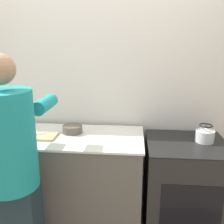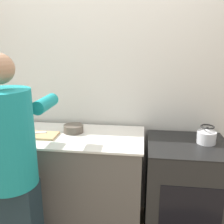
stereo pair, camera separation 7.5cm
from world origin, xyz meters
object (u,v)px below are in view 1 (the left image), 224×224
(oven, at_px, (183,190))
(person, at_px, (12,170))
(kettle, at_px, (205,135))
(bowl_prep, at_px, (72,129))
(cutting_board, at_px, (38,136))
(knife, at_px, (34,134))

(oven, height_order, person, person)
(kettle, bearing_deg, bowl_prep, 178.35)
(cutting_board, xyz_separation_m, knife, (-0.05, 0.03, 0.01))
(kettle, height_order, bowl_prep, kettle)
(knife, height_order, kettle, kettle)
(person, relative_size, knife, 8.97)
(person, relative_size, cutting_board, 5.35)
(knife, distance_m, bowl_prep, 0.34)
(person, bearing_deg, knife, 96.39)
(kettle, bearing_deg, knife, -176.99)
(knife, relative_size, bowl_prep, 1.05)
(oven, relative_size, knife, 4.89)
(oven, relative_size, bowl_prep, 5.12)
(oven, xyz_separation_m, bowl_prep, (-1.01, 0.07, 0.52))
(cutting_board, bearing_deg, person, -88.82)
(person, relative_size, bowl_prep, 9.39)
(cutting_board, bearing_deg, bowl_prep, 26.94)
(cutting_board, height_order, knife, knife)
(oven, distance_m, kettle, 0.54)
(person, xyz_separation_m, bowl_prep, (0.26, 0.63, 0.07))
(person, distance_m, kettle, 1.54)
(bowl_prep, bearing_deg, knife, -160.82)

